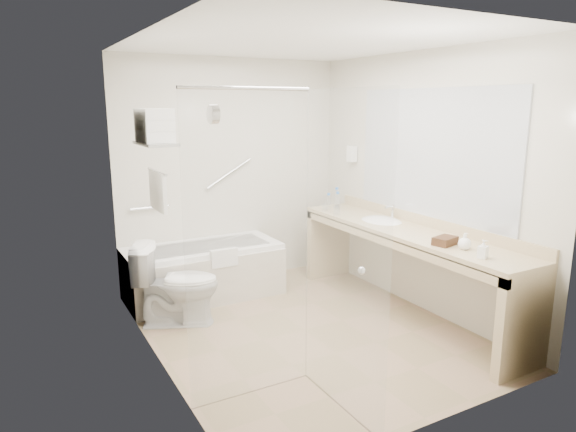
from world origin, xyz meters
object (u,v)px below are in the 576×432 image
bathtub (204,271)px  amenity_basket (445,241)px  toilet (177,285)px  vanity_counter (405,251)px  water_bottle_left (329,202)px

bathtub → amenity_basket: size_ratio=7.80×
toilet → amenity_basket: (1.88, -1.43, 0.51)m
vanity_counter → bathtub: bearing=137.6°
toilet → amenity_basket: size_ratio=3.75×
vanity_counter → amenity_basket: 0.63m
vanity_counter → water_bottle_left: water_bottle_left is taller
water_bottle_left → toilet: bearing=-172.1°
bathtub → water_bottle_left: (1.38, -0.28, 0.66)m
bathtub → vanity_counter: vanity_counter is taller
vanity_counter → amenity_basket: vanity_counter is taller
bathtub → water_bottle_left: 1.56m
bathtub → toilet: 0.71m
bathtub → toilet: size_ratio=2.08×
toilet → bathtub: bearing=-15.7°
bathtub → vanity_counter: 2.09m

